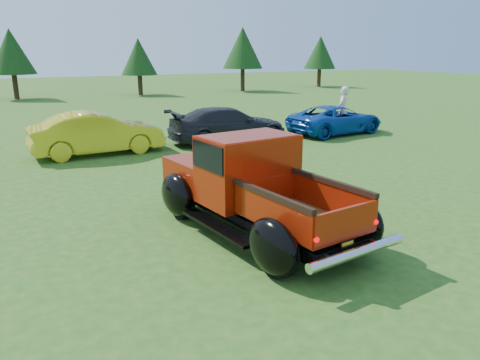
{
  "coord_description": "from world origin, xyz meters",
  "views": [
    {
      "loc": [
        -4.49,
        -7.39,
        3.52
      ],
      "look_at": [
        -0.53,
        0.2,
        1.12
      ],
      "focal_mm": 35.0,
      "sensor_mm": 36.0,
      "label": 1
    }
  ],
  "objects_px": {
    "tree_mid_left": "(11,52)",
    "tree_far_east": "(320,53)",
    "show_car_grey": "(228,125)",
    "spectator": "(342,110)",
    "pickup_truck": "(247,184)",
    "tree_east": "(243,48)",
    "show_car_blue": "(336,120)",
    "tree_mid_right": "(139,57)",
    "show_car_yellow": "(97,133)"
  },
  "relations": [
    {
      "from": "show_car_blue",
      "to": "show_car_grey",
      "type": "bearing_deg",
      "value": 79.13
    },
    {
      "from": "tree_mid_left",
      "to": "tree_east",
      "type": "relative_size",
      "value": 0.93
    },
    {
      "from": "tree_far_east",
      "to": "show_car_yellow",
      "type": "relative_size",
      "value": 1.08
    },
    {
      "from": "tree_east",
      "to": "show_car_grey",
      "type": "distance_m",
      "value": 23.74
    },
    {
      "from": "show_car_grey",
      "to": "show_car_blue",
      "type": "height_order",
      "value": "show_car_grey"
    },
    {
      "from": "tree_mid_right",
      "to": "show_car_yellow",
      "type": "bearing_deg",
      "value": -109.68
    },
    {
      "from": "tree_mid_left",
      "to": "spectator",
      "type": "relative_size",
      "value": 2.51
    },
    {
      "from": "tree_mid_right",
      "to": "pickup_truck",
      "type": "bearing_deg",
      "value": -101.86
    },
    {
      "from": "tree_mid_left",
      "to": "tree_east",
      "type": "bearing_deg",
      "value": -4.76
    },
    {
      "from": "pickup_truck",
      "to": "spectator",
      "type": "xyz_separation_m",
      "value": [
        9.1,
        8.12,
        0.09
      ]
    },
    {
      "from": "tree_mid_left",
      "to": "show_car_yellow",
      "type": "distance_m",
      "value": 22.18
    },
    {
      "from": "tree_far_east",
      "to": "pickup_truck",
      "type": "xyz_separation_m",
      "value": [
        -24.19,
        -29.96,
        -2.34
      ]
    },
    {
      "from": "pickup_truck",
      "to": "spectator",
      "type": "height_order",
      "value": "spectator"
    },
    {
      "from": "tree_mid_left",
      "to": "tree_mid_right",
      "type": "distance_m",
      "value": 9.06
    },
    {
      "from": "show_car_yellow",
      "to": "spectator",
      "type": "distance_m",
      "value": 10.43
    },
    {
      "from": "show_car_yellow",
      "to": "show_car_grey",
      "type": "bearing_deg",
      "value": -93.45
    },
    {
      "from": "show_car_grey",
      "to": "spectator",
      "type": "xyz_separation_m",
      "value": [
        5.42,
        -0.28,
        0.31
      ]
    },
    {
      "from": "tree_mid_right",
      "to": "tree_far_east",
      "type": "relative_size",
      "value": 0.92
    },
    {
      "from": "tree_east",
      "to": "show_car_yellow",
      "type": "distance_m",
      "value": 26.45
    },
    {
      "from": "show_car_blue",
      "to": "spectator",
      "type": "xyz_separation_m",
      "value": [
        0.45,
        0.14,
        0.39
      ]
    },
    {
      "from": "tree_east",
      "to": "show_car_blue",
      "type": "height_order",
      "value": "tree_east"
    },
    {
      "from": "tree_mid_right",
      "to": "tree_east",
      "type": "height_order",
      "value": "tree_east"
    },
    {
      "from": "tree_mid_left",
      "to": "pickup_truck",
      "type": "height_order",
      "value": "tree_mid_left"
    },
    {
      "from": "show_car_grey",
      "to": "spectator",
      "type": "bearing_deg",
      "value": -90.55
    },
    {
      "from": "tree_east",
      "to": "spectator",
      "type": "bearing_deg",
      "value": -106.27
    },
    {
      "from": "tree_mid_left",
      "to": "spectator",
      "type": "distance_m",
      "value": 25.43
    },
    {
      "from": "pickup_truck",
      "to": "tree_east",
      "type": "bearing_deg",
      "value": 55.49
    },
    {
      "from": "tree_mid_right",
      "to": "tree_far_east",
      "type": "xyz_separation_m",
      "value": [
        18.0,
        0.5,
        0.27
      ]
    },
    {
      "from": "tree_mid_left",
      "to": "tree_far_east",
      "type": "height_order",
      "value": "tree_mid_left"
    },
    {
      "from": "tree_mid_left",
      "to": "spectator",
      "type": "bearing_deg",
      "value": -61.93
    },
    {
      "from": "tree_far_east",
      "to": "show_car_yellow",
      "type": "height_order",
      "value": "tree_far_east"
    },
    {
      "from": "tree_mid_left",
      "to": "show_car_grey",
      "type": "xyz_separation_m",
      "value": [
        6.5,
        -22.06,
        -2.7
      ]
    },
    {
      "from": "spectator",
      "to": "tree_mid_left",
      "type": "bearing_deg",
      "value": -102.91
    },
    {
      "from": "tree_mid_right",
      "to": "show_car_blue",
      "type": "height_order",
      "value": "tree_mid_right"
    },
    {
      "from": "tree_far_east",
      "to": "pickup_truck",
      "type": "distance_m",
      "value": 38.58
    },
    {
      "from": "tree_mid_left",
      "to": "tree_far_east",
      "type": "xyz_separation_m",
      "value": [
        27.0,
        -0.5,
        -0.14
      ]
    },
    {
      "from": "tree_mid_left",
      "to": "show_car_grey",
      "type": "relative_size",
      "value": 1.06
    },
    {
      "from": "show_car_grey",
      "to": "show_car_blue",
      "type": "xyz_separation_m",
      "value": [
        4.97,
        -0.42,
        -0.08
      ]
    },
    {
      "from": "tree_east",
      "to": "show_car_grey",
      "type": "xyz_separation_m",
      "value": [
        -11.5,
        -20.56,
        -2.97
      ]
    },
    {
      "from": "show_car_blue",
      "to": "tree_mid_left",
      "type": "bearing_deg",
      "value": 20.99
    },
    {
      "from": "show_car_yellow",
      "to": "spectator",
      "type": "bearing_deg",
      "value": -94.5
    },
    {
      "from": "tree_mid_right",
      "to": "tree_far_east",
      "type": "distance_m",
      "value": 18.01
    },
    {
      "from": "tree_east",
      "to": "show_car_blue",
      "type": "xyz_separation_m",
      "value": [
        -6.53,
        -20.98,
        -3.05
      ]
    },
    {
      "from": "tree_mid_left",
      "to": "show_car_yellow",
      "type": "relative_size",
      "value": 1.13
    },
    {
      "from": "tree_east",
      "to": "show_car_grey",
      "type": "height_order",
      "value": "tree_east"
    },
    {
      "from": "show_car_yellow",
      "to": "tree_mid_left",
      "type": "bearing_deg",
      "value": 1.46
    },
    {
      "from": "tree_east",
      "to": "pickup_truck",
      "type": "xyz_separation_m",
      "value": [
        -15.19,
        -28.96,
        -2.75
      ]
    },
    {
      "from": "tree_far_east",
      "to": "show_car_blue",
      "type": "bearing_deg",
      "value": -125.25
    },
    {
      "from": "pickup_truck",
      "to": "show_car_grey",
      "type": "relative_size",
      "value": 1.14
    },
    {
      "from": "pickup_truck",
      "to": "show_car_grey",
      "type": "height_order",
      "value": "pickup_truck"
    }
  ]
}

